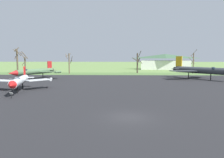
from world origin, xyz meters
TOP-DOWN VIEW (x-y plane):
  - ground_plane at (0.00, 0.00)m, footprint 600.00×600.00m
  - asphalt_apron at (0.00, 18.61)m, footprint 96.55×62.05m
  - grass_verge_strip at (0.00, 55.64)m, footprint 156.55×12.00m
  - jet_fighter_front_left at (-23.81, 35.49)m, footprint 12.01×14.86m
  - info_placard_front_left at (-26.54, 28.38)m, footprint 0.65×0.32m
  - jet_fighter_front_right at (20.65, 36.36)m, footprint 14.56×16.18m
  - jet_fighter_rear_center at (-17.94, 15.16)m, footprint 10.64×13.05m
  - info_placard_rear_center at (-16.08, 8.73)m, footprint 0.49×0.30m
  - bare_tree_far_left at (-39.35, 57.51)m, footprint 2.91×2.92m
  - bare_tree_left_of_center at (-36.82, 58.15)m, footprint 3.15×2.53m
  - bare_tree_center at (-19.10, 55.02)m, footprint 2.78×2.80m
  - bare_tree_right_of_center at (5.83, 59.06)m, footprint 3.85×3.43m
  - bare_tree_far_right at (26.20, 58.36)m, footprint 3.31×3.32m
  - visitor_building at (21.99, 86.66)m, footprint 25.89×13.59m

SIDE VIEW (x-z plane):
  - ground_plane at x=0.00m, z-range 0.00..0.00m
  - asphalt_apron at x=0.00m, z-range 0.00..0.05m
  - grass_verge_strip at x=0.00m, z-range 0.00..0.06m
  - info_placard_front_left at x=-26.54m, z-range 0.13..0.99m
  - info_placard_rear_center at x=-16.08m, z-range 0.11..1.05m
  - jet_fighter_rear_center at x=-17.94m, z-range -0.20..3.90m
  - jet_fighter_front_left at x=-23.81m, z-range -0.29..4.50m
  - jet_fighter_front_right at x=20.65m, z-range -0.61..5.63m
  - visitor_building at x=21.99m, z-range -0.09..7.66m
  - bare_tree_left_of_center at x=-36.82m, z-range -0.21..8.01m
  - bare_tree_center at x=-19.10m, z-range 0.37..7.81m
  - bare_tree_right_of_center at x=5.83m, z-range -0.12..8.34m
  - bare_tree_far_right at x=26.20m, z-range -0.35..8.61m
  - bare_tree_far_left at x=-39.35m, z-range 0.17..9.96m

